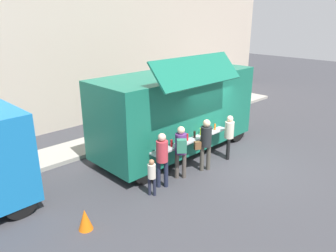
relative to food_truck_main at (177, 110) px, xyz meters
name	(u,v)px	position (x,y,z in m)	size (l,w,h in m)	color
ground_plane	(238,166)	(0.58, -2.46, -1.65)	(60.00, 60.00, 0.00)	#38383D
curb_strip	(47,158)	(-4.00, 2.62, -1.57)	(28.00, 1.60, 0.15)	#9E998E
building_behind	(15,11)	(-3.00, 6.52, 3.51)	(32.00, 2.40, 10.32)	#C4B2A0
food_truck_main	(177,110)	(0.00, 0.00, 0.00)	(6.48, 3.22, 3.79)	#186D55
traffic_cone_orange	(85,219)	(-5.04, -1.88, -1.37)	(0.36, 0.36, 0.55)	orange
trash_bin	(200,107)	(4.06, 2.32, -1.15)	(0.60, 0.60, 0.99)	#306136
customer_front_ordering	(205,141)	(-0.47, -1.82, -0.58)	(0.57, 0.43, 1.80)	#4A473E
customer_mid_with_backpack	(181,147)	(-1.48, -1.67, -0.57)	(0.53, 0.56, 1.76)	#4E4740
customer_rear_waiting	(162,156)	(-2.27, -1.66, -0.60)	(0.36, 0.36, 1.75)	#1F243A
customer_extra_browsing	(229,133)	(0.88, -1.80, -0.67)	(0.33, 0.33, 1.64)	black
child_near_queue	(152,174)	(-2.82, -1.82, -0.96)	(0.23, 0.23, 1.15)	#202336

